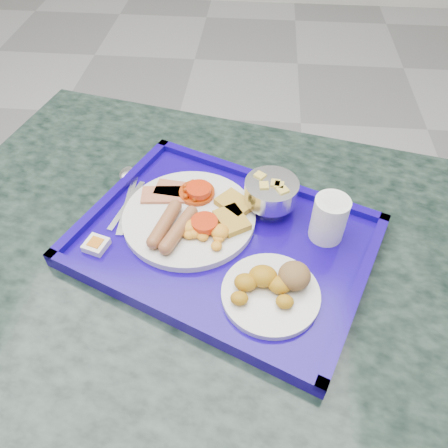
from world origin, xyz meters
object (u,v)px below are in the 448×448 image
(tray, at_px, (224,242))
(fruit_bowl, at_px, (271,192))
(main_plate, at_px, (192,216))
(bread_plate, at_px, (273,287))
(juice_cup, at_px, (329,218))
(table, at_px, (232,311))

(tray, height_order, fruit_bowl, fruit_bowl)
(main_plate, relative_size, fruit_bowl, 2.48)
(main_plate, relative_size, bread_plate, 1.56)
(tray, xyz_separation_m, juice_cup, (0.18, 0.03, 0.05))
(fruit_bowl, bearing_deg, table, -120.72)
(table, height_order, juice_cup, juice_cup)
(tray, height_order, juice_cup, juice_cup)
(main_plate, relative_size, juice_cup, 2.88)
(tray, relative_size, main_plate, 2.46)
(main_plate, height_order, fruit_bowl, fruit_bowl)
(table, xyz_separation_m, main_plate, (-0.08, 0.06, 0.22))
(fruit_bowl, xyz_separation_m, juice_cup, (0.10, -0.06, 0.00))
(tray, bearing_deg, juice_cup, 8.28)
(table, bearing_deg, juice_cup, 15.39)
(table, relative_size, fruit_bowl, 13.59)
(table, distance_m, tray, 0.20)
(tray, relative_size, bread_plate, 3.83)
(bread_plate, bearing_deg, main_plate, 135.80)
(table, height_order, fruit_bowl, fruit_bowl)
(main_plate, xyz_separation_m, fruit_bowl, (0.14, 0.04, 0.03))
(juice_cup, bearing_deg, fruit_bowl, 150.26)
(tray, bearing_deg, main_plate, 147.85)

